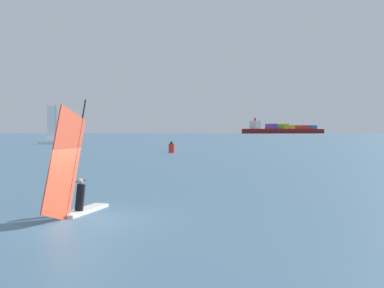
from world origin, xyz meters
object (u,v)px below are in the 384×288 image
object	(u,v)px
cargo_ship	(284,130)
channel_buoy	(172,147)
windsurfer	(74,184)
small_sailboat	(55,140)

from	to	relation	value
cargo_ship	channel_buoy	size ratio (longest dim) A/B	92.16
windsurfer	small_sailboat	distance (m)	98.74
channel_buoy	small_sailboat	world-z (taller)	small_sailboat
windsurfer	channel_buoy	xyz separation A→B (m)	(-8.92, 47.78, -0.38)
windsurfer	small_sailboat	size ratio (longest dim) A/B	0.41
cargo_ship	small_sailboat	bearing A→B (deg)	-130.88
cargo_ship	channel_buoy	distance (m)	847.23
windsurfer	small_sailboat	world-z (taller)	small_sailboat
windsurfer	cargo_ship	bearing A→B (deg)	4.07
windsurfer	channel_buoy	world-z (taller)	windsurfer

